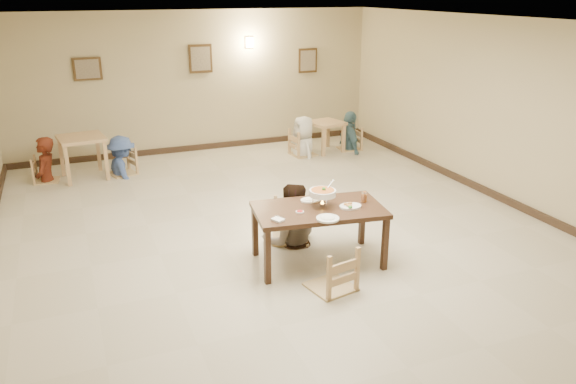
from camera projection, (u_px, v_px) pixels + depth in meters
name	position (u px, v px, depth m)	size (l,w,h in m)	color
floor	(281.00, 234.00, 8.26)	(10.00, 10.00, 0.00)	#BFB69E
ceiling	(280.00, 22.00, 7.23)	(10.00, 10.00, 0.00)	silver
wall_back	(197.00, 82.00, 12.10)	(10.00, 10.00, 0.00)	tan
wall_right	(509.00, 113.00, 9.15)	(10.00, 10.00, 0.00)	tan
baseboard_back	(201.00, 147.00, 12.57)	(8.00, 0.06, 0.12)	#322318
baseboard_right	(496.00, 196.00, 9.63)	(0.06, 10.00, 0.12)	#322318
picture_a	(87.00, 69.00, 11.15)	(0.55, 0.04, 0.45)	#3D2915
picture_b	(201.00, 59.00, 11.93)	(0.50, 0.04, 0.60)	#3D2915
picture_c	(308.00, 61.00, 12.86)	(0.45, 0.04, 0.55)	#3D2915
wall_sconce	(249.00, 42.00, 12.21)	(0.16, 0.05, 0.22)	#FFD88C
main_table	(319.00, 214.00, 7.20)	(1.76, 1.15, 0.77)	#3D2517
chair_far	(290.00, 204.00, 7.92)	(0.51, 0.51, 1.09)	tan
chair_near	(332.00, 248.00, 6.60)	(0.50, 0.50, 1.08)	tan
main_diner	(291.00, 184.00, 7.74)	(0.85, 0.66, 1.74)	gray
curry_warmer	(323.00, 193.00, 7.16)	(0.38, 0.34, 0.31)	silver
rice_plate_far	(311.00, 200.00, 7.40)	(0.28, 0.28, 0.06)	white
rice_plate_near	(328.00, 218.00, 6.80)	(0.28, 0.28, 0.06)	white
fried_plate	(350.00, 206.00, 7.17)	(0.29, 0.29, 0.06)	white
chili_dish	(300.00, 212.00, 7.01)	(0.10, 0.10, 0.02)	white
napkin_cutlery	(278.00, 220.00, 6.77)	(0.18, 0.23, 0.03)	white
drink_glass	(364.00, 197.00, 7.33)	(0.07, 0.07, 0.15)	white
bg_table_left	(82.00, 144.00, 10.50)	(0.91, 0.91, 0.81)	tan
bg_table_right	(326.00, 128.00, 12.28)	(0.80, 0.80, 0.67)	tan
bg_chair_ll	(44.00, 158.00, 10.38)	(0.43, 0.43, 0.91)	tan
bg_chair_lr	(121.00, 150.00, 10.77)	(0.46, 0.46, 0.99)	tan
bg_chair_rl	(303.00, 131.00, 12.02)	(0.50, 0.50, 1.07)	tan
bg_chair_rr	(350.00, 128.00, 12.46)	(0.46, 0.46, 0.97)	tan
bg_diner_a	(41.00, 137.00, 10.24)	(0.62, 0.41, 1.70)	#551F12
bg_diner_b	(119.00, 136.00, 10.68)	(0.98, 0.56, 1.52)	#3B5BA6
bg_diner_c	(304.00, 116.00, 11.91)	(0.83, 0.54, 1.70)	silver
bg_diner_d	(351.00, 111.00, 12.33)	(1.01, 0.42, 1.73)	slate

